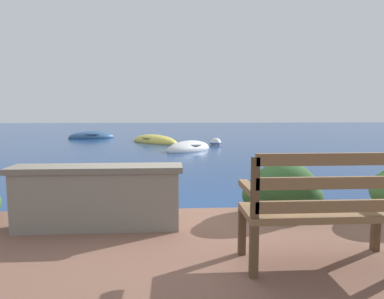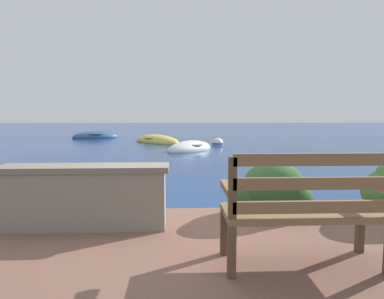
% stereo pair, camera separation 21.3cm
% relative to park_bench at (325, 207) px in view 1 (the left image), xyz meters
% --- Properties ---
extents(ground_plane, '(80.00, 80.00, 0.00)m').
position_rel_park_bench_xyz_m(ground_plane, '(-1.01, 1.69, -0.70)').
color(ground_plane, navy).
extents(park_bench, '(1.26, 0.48, 0.93)m').
position_rel_park_bench_xyz_m(park_bench, '(0.00, 0.00, 0.00)').
color(park_bench, brown).
rests_on(park_bench, patio_terrace).
extents(stone_wall, '(1.76, 0.39, 0.67)m').
position_rel_park_bench_xyz_m(stone_wall, '(-1.97, 1.01, -0.14)').
color(stone_wall, gray).
rests_on(stone_wall, patio_terrace).
extents(hedge_clump_left, '(0.85, 0.61, 0.58)m').
position_rel_park_bench_xyz_m(hedge_clump_left, '(-1.92, 1.26, -0.23)').
color(hedge_clump_left, '#284C23').
rests_on(hedge_clump_left, patio_terrace).
extents(hedge_clump_centre, '(0.94, 0.68, 0.64)m').
position_rel_park_bench_xyz_m(hedge_clump_centre, '(0.13, 1.36, -0.20)').
color(hedge_clump_centre, '#284C23').
rests_on(hedge_clump_centre, patio_terrace).
extents(rowboat_nearest, '(2.20, 2.34, 0.64)m').
position_rel_park_bench_xyz_m(rowboat_nearest, '(-0.54, 10.13, -0.65)').
color(rowboat_nearest, silver).
rests_on(rowboat_nearest, ground_plane).
extents(rowboat_mid, '(2.78, 3.18, 0.64)m').
position_rel_park_bench_xyz_m(rowboat_mid, '(-1.96, 13.48, -0.65)').
color(rowboat_mid, '#DBC64C').
rests_on(rowboat_mid, ground_plane).
extents(rowboat_far, '(2.68, 1.97, 0.68)m').
position_rel_park_bench_xyz_m(rowboat_far, '(-5.49, 16.26, -0.64)').
color(rowboat_far, '#2D517A').
rests_on(rowboat_far, ground_plane).
extents(mooring_buoy, '(0.52, 0.52, 0.48)m').
position_rel_park_bench_xyz_m(mooring_buoy, '(0.73, 12.00, -0.62)').
color(mooring_buoy, white).
rests_on(mooring_buoy, ground_plane).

